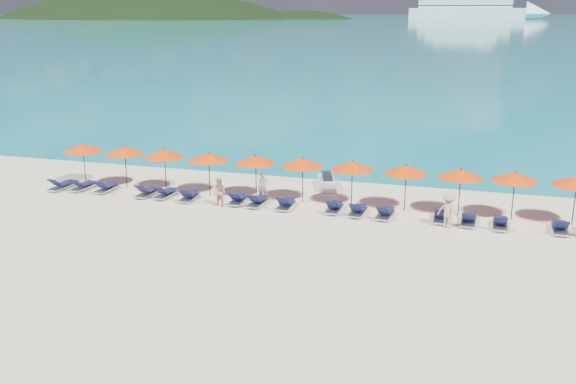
# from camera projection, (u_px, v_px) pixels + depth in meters

# --- Properties ---
(ground) EXTENTS (1400.00, 1400.00, 0.00)m
(ground) POSITION_uv_depth(u_px,v_px,m) (268.00, 238.00, 26.92)
(ground) COLOR beige
(sea) EXTENTS (1600.00, 1300.00, 0.01)m
(sea) POSITION_uv_depth(u_px,v_px,m) (474.00, 18.00, 635.60)
(sea) COLOR #1FA9B2
(sea) RESTS_ON ground
(headland_main) EXTENTS (374.00, 242.00, 126.50)m
(headland_main) POSITION_uv_depth(u_px,v_px,m) (146.00, 59.00, 616.69)
(headland_main) COLOR black
(headland_main) RESTS_ON ground
(headland_small) EXTENTS (162.00, 126.00, 85.50)m
(headland_small) POSITION_uv_depth(u_px,v_px,m) (302.00, 58.00, 593.67)
(headland_small) COLOR black
(headland_small) RESTS_ON ground
(cruise_ship) EXTENTS (126.94, 32.02, 34.97)m
(cruise_ship) POSITION_uv_depth(u_px,v_px,m) (479.00, 9.00, 592.28)
(cruise_ship) COLOR white
(cruise_ship) RESTS_ON ground
(jetski) EXTENTS (1.52, 2.40, 0.80)m
(jetski) POSITION_uv_depth(u_px,v_px,m) (327.00, 182.00, 34.34)
(jetski) COLOR silver
(jetski) RESTS_ON ground
(beachgoer_a) EXTENTS (0.62, 0.51, 1.47)m
(beachgoer_a) POSITION_uv_depth(u_px,v_px,m) (263.00, 187.00, 31.94)
(beachgoer_a) COLOR tan
(beachgoer_a) RESTS_ON ground
(beachgoer_b) EXTENTS (0.78, 0.58, 1.43)m
(beachgoer_b) POSITION_uv_depth(u_px,v_px,m) (219.00, 193.00, 31.00)
(beachgoer_b) COLOR tan
(beachgoer_b) RESTS_ON ground
(beachgoer_c) EXTENTS (1.09, 0.77, 1.54)m
(beachgoer_c) POSITION_uv_depth(u_px,v_px,m) (448.00, 211.00, 28.03)
(beachgoer_c) COLOR tan
(beachgoer_c) RESTS_ON ground
(umbrella_0) EXTENTS (2.10, 2.10, 2.28)m
(umbrella_0) POSITION_uv_depth(u_px,v_px,m) (83.00, 148.00, 34.77)
(umbrella_0) COLOR black
(umbrella_0) RESTS_ON ground
(umbrella_1) EXTENTS (2.10, 2.10, 2.28)m
(umbrella_1) POSITION_uv_depth(u_px,v_px,m) (125.00, 151.00, 34.10)
(umbrella_1) COLOR black
(umbrella_1) RESTS_ON ground
(umbrella_2) EXTENTS (2.10, 2.10, 2.28)m
(umbrella_2) POSITION_uv_depth(u_px,v_px,m) (164.00, 153.00, 33.41)
(umbrella_2) COLOR black
(umbrella_2) RESTS_ON ground
(umbrella_3) EXTENTS (2.10, 2.10, 2.28)m
(umbrella_3) POSITION_uv_depth(u_px,v_px,m) (209.00, 157.00, 32.66)
(umbrella_3) COLOR black
(umbrella_3) RESTS_ON ground
(umbrella_4) EXTENTS (2.10, 2.10, 2.28)m
(umbrella_4) POSITION_uv_depth(u_px,v_px,m) (256.00, 160.00, 32.07)
(umbrella_4) COLOR black
(umbrella_4) RESTS_ON ground
(umbrella_5) EXTENTS (2.10, 2.10, 2.28)m
(umbrella_5) POSITION_uv_depth(u_px,v_px,m) (303.00, 162.00, 31.46)
(umbrella_5) COLOR black
(umbrella_5) RESTS_ON ground
(umbrella_6) EXTENTS (2.10, 2.10, 2.28)m
(umbrella_6) POSITION_uv_depth(u_px,v_px,m) (352.00, 166.00, 30.82)
(umbrella_6) COLOR black
(umbrella_6) RESTS_ON ground
(umbrella_7) EXTENTS (2.10, 2.10, 2.28)m
(umbrella_7) POSITION_uv_depth(u_px,v_px,m) (406.00, 170.00, 30.04)
(umbrella_7) COLOR black
(umbrella_7) RESTS_ON ground
(umbrella_8) EXTENTS (2.10, 2.10, 2.28)m
(umbrella_8) POSITION_uv_depth(u_px,v_px,m) (461.00, 173.00, 29.36)
(umbrella_8) COLOR black
(umbrella_8) RESTS_ON ground
(umbrella_9) EXTENTS (2.10, 2.10, 2.28)m
(umbrella_9) POSITION_uv_depth(u_px,v_px,m) (515.00, 177.00, 28.80)
(umbrella_9) COLOR black
(umbrella_9) RESTS_ON ground
(lounger_0) EXTENTS (0.72, 1.73, 0.66)m
(lounger_0) POSITION_uv_depth(u_px,v_px,m) (61.00, 185.00, 34.12)
(lounger_0) COLOR silver
(lounger_0) RESTS_ON ground
(lounger_1) EXTENTS (0.75, 1.74, 0.66)m
(lounger_1) POSITION_uv_depth(u_px,v_px,m) (83.00, 186.00, 34.06)
(lounger_1) COLOR silver
(lounger_1) RESTS_ON ground
(lounger_2) EXTENTS (0.63, 1.70, 0.66)m
(lounger_2) POSITION_uv_depth(u_px,v_px,m) (106.00, 187.00, 33.71)
(lounger_2) COLOR silver
(lounger_2) RESTS_ON ground
(lounger_3) EXTENTS (0.73, 1.74, 0.66)m
(lounger_3) POSITION_uv_depth(u_px,v_px,m) (147.00, 192.00, 32.92)
(lounger_3) COLOR silver
(lounger_3) RESTS_ON ground
(lounger_4) EXTENTS (0.73, 1.74, 0.66)m
(lounger_4) POSITION_uv_depth(u_px,v_px,m) (166.00, 193.00, 32.68)
(lounger_4) COLOR silver
(lounger_4) RESTS_ON ground
(lounger_5) EXTENTS (0.74, 1.74, 0.66)m
(lounger_5) POSITION_uv_depth(u_px,v_px,m) (189.00, 196.00, 32.20)
(lounger_5) COLOR silver
(lounger_5) RESTS_ON ground
(lounger_6) EXTENTS (0.70, 1.73, 0.66)m
(lounger_6) POSITION_uv_depth(u_px,v_px,m) (238.00, 199.00, 31.67)
(lounger_6) COLOR silver
(lounger_6) RESTS_ON ground
(lounger_7) EXTENTS (0.72, 1.73, 0.66)m
(lounger_7) POSITION_uv_depth(u_px,v_px,m) (258.00, 201.00, 31.31)
(lounger_7) COLOR silver
(lounger_7) RESTS_ON ground
(lounger_8) EXTENTS (0.67, 1.72, 0.66)m
(lounger_8) POSITION_uv_depth(u_px,v_px,m) (286.00, 204.00, 30.88)
(lounger_8) COLOR silver
(lounger_8) RESTS_ON ground
(lounger_9) EXTENTS (0.63, 1.71, 0.66)m
(lounger_9) POSITION_uv_depth(u_px,v_px,m) (334.00, 207.00, 30.38)
(lounger_9) COLOR silver
(lounger_9) RESTS_ON ground
(lounger_10) EXTENTS (0.71, 1.73, 0.66)m
(lounger_10) POSITION_uv_depth(u_px,v_px,m) (358.00, 210.00, 29.92)
(lounger_10) COLOR silver
(lounger_10) RESTS_ON ground
(lounger_11) EXTENTS (0.77, 1.75, 0.66)m
(lounger_11) POSITION_uv_depth(u_px,v_px,m) (385.00, 213.00, 29.50)
(lounger_11) COLOR silver
(lounger_11) RESTS_ON ground
(lounger_12) EXTENTS (0.66, 1.71, 0.66)m
(lounger_12) POSITION_uv_depth(u_px,v_px,m) (441.00, 216.00, 29.05)
(lounger_12) COLOR silver
(lounger_12) RESTS_ON ground
(lounger_13) EXTENTS (0.69, 1.73, 0.66)m
(lounger_13) POSITION_uv_depth(u_px,v_px,m) (469.00, 219.00, 28.59)
(lounger_13) COLOR silver
(lounger_13) RESTS_ON ground
(lounger_14) EXTENTS (0.65, 1.71, 0.66)m
(lounger_14) POSITION_uv_depth(u_px,v_px,m) (500.00, 223.00, 28.14)
(lounger_14) COLOR silver
(lounger_14) RESTS_ON ground
(lounger_15) EXTENTS (0.64, 1.71, 0.66)m
(lounger_15) POSITION_uv_depth(u_px,v_px,m) (560.00, 227.00, 27.58)
(lounger_15) COLOR silver
(lounger_15) RESTS_ON ground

